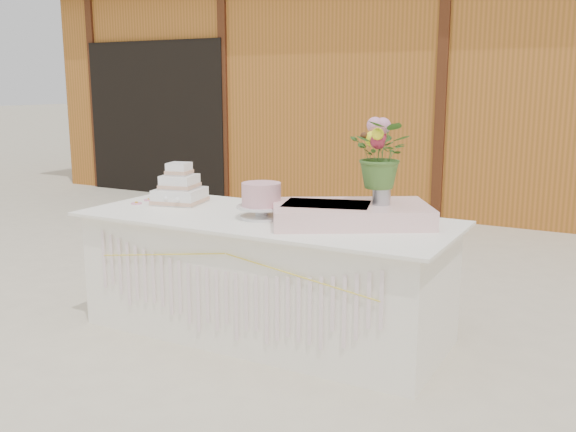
# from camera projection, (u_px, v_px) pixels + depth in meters

# --- Properties ---
(ground) EXTENTS (80.00, 80.00, 0.00)m
(ground) POSITION_uv_depth(u_px,v_px,m) (266.00, 332.00, 4.20)
(ground) COLOR beige
(ground) RESTS_ON ground
(barn) EXTENTS (12.60, 4.60, 3.30)m
(barn) POSITION_uv_depth(u_px,v_px,m) (480.00, 78.00, 9.03)
(barn) COLOR #A85F23
(barn) RESTS_ON ground
(cake_table) EXTENTS (2.40, 1.00, 0.77)m
(cake_table) POSITION_uv_depth(u_px,v_px,m) (265.00, 275.00, 4.11)
(cake_table) COLOR white
(cake_table) RESTS_ON ground
(wedding_cake) EXTENTS (0.38, 0.38, 0.29)m
(wedding_cake) POSITION_uv_depth(u_px,v_px,m) (180.00, 190.00, 4.48)
(wedding_cake) COLOR white
(wedding_cake) RESTS_ON cake_table
(pink_cake_stand) EXTENTS (0.31, 0.31, 0.22)m
(pink_cake_stand) POSITION_uv_depth(u_px,v_px,m) (261.00, 199.00, 3.97)
(pink_cake_stand) COLOR silver
(pink_cake_stand) RESTS_ON cake_table
(satin_runner) EXTENTS (1.07, 0.93, 0.12)m
(satin_runner) POSITION_uv_depth(u_px,v_px,m) (351.00, 214.00, 3.84)
(satin_runner) COLOR #F5C5C5
(satin_runner) RESTS_ON cake_table
(flower_vase) EXTENTS (0.11, 0.11, 0.15)m
(flower_vase) POSITION_uv_depth(u_px,v_px,m) (382.00, 192.00, 3.80)
(flower_vase) COLOR #B0B0B4
(flower_vase) RESTS_ON satin_runner
(bouquet) EXTENTS (0.37, 0.32, 0.40)m
(bouquet) POSITION_uv_depth(u_px,v_px,m) (383.00, 146.00, 3.74)
(bouquet) COLOR #436D2B
(bouquet) RESTS_ON flower_vase
(loose_flowers) EXTENTS (0.20, 0.38, 0.02)m
(loose_flowers) POSITION_uv_depth(u_px,v_px,m) (148.00, 199.00, 4.61)
(loose_flowers) COLOR pink
(loose_flowers) RESTS_ON cake_table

